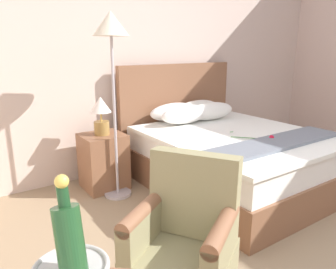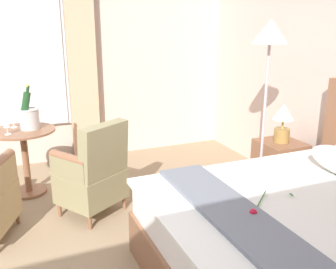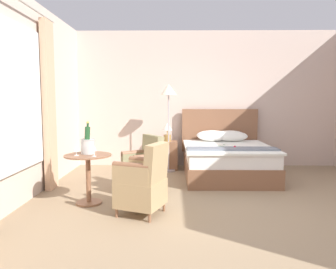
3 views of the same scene
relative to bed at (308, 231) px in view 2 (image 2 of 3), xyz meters
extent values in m
cube|color=tan|center=(-3.13, -0.98, 1.04)|extent=(0.10, 0.36, 2.81)
cube|color=brown|center=(0.00, -0.09, -0.19)|extent=(1.62, 2.01, 0.35)
cube|color=white|center=(0.00, -0.09, 0.10)|extent=(1.57, 1.95, 0.24)
cube|color=white|center=(0.00, -0.15, 0.24)|extent=(1.65, 1.89, 0.04)
cube|color=slate|center=(0.00, -0.65, 0.28)|extent=(1.62, 0.36, 0.03)
cylinder|color=#2D6628|center=(-0.06, -0.39, 0.27)|extent=(0.27, 0.30, 0.01)
sphere|color=red|center=(0.07, -0.54, 0.29)|extent=(0.05, 0.05, 0.05)
ellipsoid|color=#33702D|center=(-0.06, -0.13, 0.28)|extent=(0.05, 0.03, 0.01)
cube|color=white|center=(-0.06, -0.50, 0.28)|extent=(0.09, 0.12, 0.00)
cube|color=brown|center=(-1.18, 0.69, -0.06)|extent=(0.45, 0.43, 0.61)
sphere|color=olive|center=(-0.94, 0.69, 0.07)|extent=(0.02, 0.02, 0.02)
cylinder|color=olive|center=(-1.18, 0.69, 0.31)|extent=(0.16, 0.16, 0.14)
cylinder|color=tan|center=(-1.18, 0.69, 0.44)|extent=(0.02, 0.02, 0.10)
cone|color=silver|center=(-1.18, 0.69, 0.57)|extent=(0.22, 0.22, 0.16)
cylinder|color=#B4ABB1|center=(-1.15, 0.43, -0.35)|extent=(0.28, 0.28, 0.03)
cylinder|color=#B4ABB1|center=(-1.15, 0.43, 0.46)|extent=(0.03, 0.03, 1.59)
cone|color=#EFE5C6|center=(-1.15, 0.43, 1.36)|extent=(0.34, 0.34, 0.22)
cylinder|color=brown|center=(-2.29, -1.80, -0.35)|extent=(0.37, 0.37, 0.03)
cylinder|color=brown|center=(-2.29, -1.80, -0.02)|extent=(0.07, 0.07, 0.70)
cylinder|color=brown|center=(-2.29, -1.80, 0.35)|extent=(0.68, 0.68, 0.02)
cylinder|color=#B7B6B2|center=(-2.30, -1.72, 0.46)|extent=(0.20, 0.20, 0.21)
torus|color=#B7B6B2|center=(-2.30, -1.72, 0.57)|extent=(0.22, 0.22, 0.02)
cylinder|color=white|center=(-2.30, -1.72, 0.55)|extent=(0.18, 0.18, 0.03)
cylinder|color=#1E4723|center=(-2.30, -1.74, 0.61)|extent=(0.08, 0.14, 0.29)
cylinder|color=#193D1E|center=(-2.30, -1.70, 0.78)|extent=(0.03, 0.05, 0.08)
sphere|color=gold|center=(-2.30, -1.70, 0.82)|extent=(0.04, 0.04, 0.04)
cylinder|color=white|center=(-2.43, -1.88, 0.36)|extent=(0.07, 0.07, 0.01)
cylinder|color=white|center=(-2.43, -1.88, 0.39)|extent=(0.01, 0.01, 0.06)
cone|color=white|center=(-2.43, -1.88, 0.46)|extent=(0.08, 0.08, 0.06)
cylinder|color=white|center=(-2.16, -1.94, 0.36)|extent=(0.06, 0.06, 0.01)
cylinder|color=white|center=(-2.16, -1.94, 0.40)|extent=(0.01, 0.01, 0.07)
cone|color=white|center=(-2.16, -1.94, 0.47)|extent=(0.07, 0.07, 0.07)
cylinder|color=brown|center=(-1.86, -1.16, -0.30)|extent=(0.04, 0.04, 0.14)
cylinder|color=brown|center=(-1.61, -1.55, -0.30)|extent=(0.04, 0.04, 0.14)
cylinder|color=brown|center=(-1.51, -0.93, -0.30)|extent=(0.04, 0.04, 0.14)
cylinder|color=brown|center=(-1.26, -1.33, -0.30)|extent=(0.04, 0.04, 0.14)
cube|color=#8A835C|center=(-1.56, -1.24, -0.08)|extent=(0.71, 0.73, 0.29)
cube|color=#8A835C|center=(-1.39, -1.14, 0.32)|extent=(0.41, 0.52, 0.51)
cube|color=#8A835C|center=(-1.70, -1.06, 0.17)|extent=(0.43, 0.32, 0.20)
cylinder|color=brown|center=(-1.70, -1.06, 0.26)|extent=(0.43, 0.32, 0.09)
cube|color=#8A835C|center=(-1.46, -1.45, 0.17)|extent=(0.43, 0.32, 0.20)
cylinder|color=brown|center=(-1.46, -1.45, 0.26)|extent=(0.43, 0.32, 0.09)
cylinder|color=brown|center=(-1.62, -1.93, -0.31)|extent=(0.04, 0.04, 0.12)
cube|color=tan|center=(-1.42, -2.02, 0.20)|extent=(0.51, 0.27, 0.23)
camera|label=1|loc=(-2.52, -2.51, 1.16)|focal=35.00mm
camera|label=2|loc=(1.81, -1.85, 1.43)|focal=40.00mm
camera|label=3|loc=(-1.06, -6.44, 1.13)|focal=35.00mm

